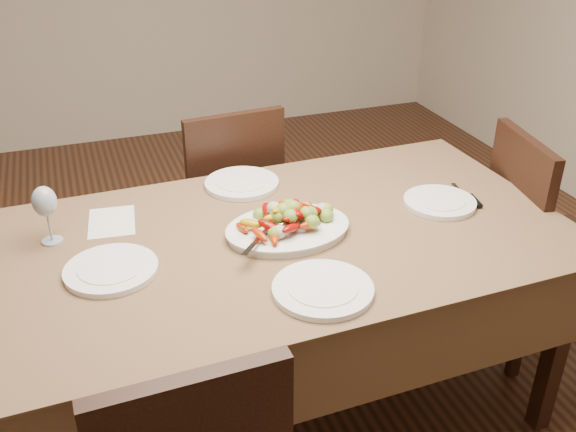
% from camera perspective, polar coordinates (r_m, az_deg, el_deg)
% --- Properties ---
extents(floor, '(6.00, 6.00, 0.00)m').
position_cam_1_polar(floor, '(2.50, -5.36, -17.63)').
color(floor, '#3C2012').
rests_on(floor, ground).
extents(dining_table, '(1.86, 1.08, 0.76)m').
position_cam_1_polar(dining_table, '(2.30, -0.00, -9.70)').
color(dining_table, brown).
rests_on(dining_table, ground).
extents(chair_far, '(0.46, 0.46, 0.95)m').
position_cam_1_polar(chair_far, '(2.91, -5.77, 1.34)').
color(chair_far, black).
rests_on(chair_far, ground).
extents(chair_right, '(0.49, 0.49, 0.95)m').
position_cam_1_polar(chair_right, '(2.76, 22.42, -2.51)').
color(chair_right, black).
rests_on(chair_right, ground).
extents(serving_platter, '(0.40, 0.30, 0.02)m').
position_cam_1_polar(serving_platter, '(2.07, -0.02, -1.31)').
color(serving_platter, white).
rests_on(serving_platter, dining_table).
extents(roasted_vegetables, '(0.33, 0.23, 0.09)m').
position_cam_1_polar(roasted_vegetables, '(2.04, -0.02, 0.07)').
color(roasted_vegetables, '#7F0603').
rests_on(roasted_vegetables, serving_platter).
extents(serving_spoon, '(0.26, 0.22, 0.03)m').
position_cam_1_polar(serving_spoon, '(2.00, -1.37, -1.23)').
color(serving_spoon, '#9EA0A8').
rests_on(serving_spoon, serving_platter).
extents(plate_left, '(0.27, 0.27, 0.02)m').
position_cam_1_polar(plate_left, '(1.95, -15.45, -4.64)').
color(plate_left, white).
rests_on(plate_left, dining_table).
extents(plate_right, '(0.25, 0.25, 0.02)m').
position_cam_1_polar(plate_right, '(2.32, 13.33, 1.19)').
color(plate_right, white).
rests_on(plate_right, dining_table).
extents(plate_far, '(0.28, 0.28, 0.02)m').
position_cam_1_polar(plate_far, '(2.40, -4.13, 2.90)').
color(plate_far, white).
rests_on(plate_far, dining_table).
extents(plate_near, '(0.29, 0.29, 0.02)m').
position_cam_1_polar(plate_near, '(1.80, 3.11, -6.54)').
color(plate_near, white).
rests_on(plate_near, dining_table).
extents(wine_glass, '(0.08, 0.08, 0.20)m').
position_cam_1_polar(wine_glass, '(2.12, -20.65, 0.23)').
color(wine_glass, '#8C99A5').
rests_on(wine_glass, dining_table).
extents(menu_card, '(0.17, 0.23, 0.00)m').
position_cam_1_polar(menu_card, '(2.22, -15.40, -0.50)').
color(menu_card, silver).
rests_on(menu_card, dining_table).
extents(table_knife, '(0.05, 0.20, 0.01)m').
position_cam_1_polar(table_knife, '(2.39, 15.66, 1.68)').
color(table_knife, '#9EA0A8').
rests_on(table_knife, dining_table).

